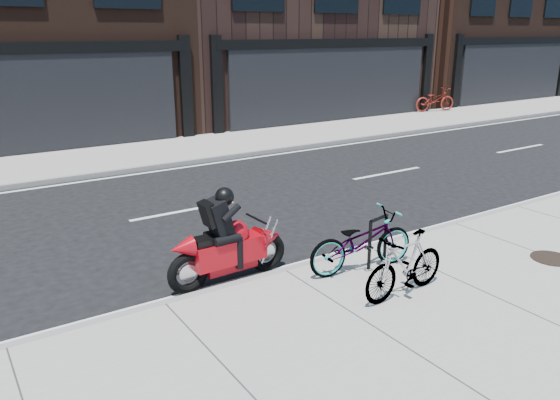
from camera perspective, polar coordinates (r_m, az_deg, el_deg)
ground at (r=10.28m, az=-5.56°, el=-4.12°), size 120.00×120.00×0.00m
sidewalk_near at (r=6.70m, az=15.68°, el=-16.65°), size 60.00×6.00×0.13m
sidewalk_far at (r=17.24m, az=-17.68°, el=4.16°), size 60.00×3.50×0.13m
bike_rack at (r=8.80m, az=10.20°, el=-3.81°), size 0.48×0.15×0.82m
bicycle_front at (r=8.58m, az=8.51°, el=-4.28°), size 1.89×0.87×0.96m
bicycle_rear at (r=7.91m, az=12.94°, el=-6.60°), size 1.56×0.51×0.93m
motorcycle at (r=8.43m, az=-4.87°, el=-4.46°), size 2.06×0.45×1.54m
bicycle_far at (r=26.78m, az=15.88°, el=10.04°), size 2.14×1.15×1.07m
manhole_cover at (r=10.11m, az=26.52°, el=-5.48°), size 0.77×0.77×0.02m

